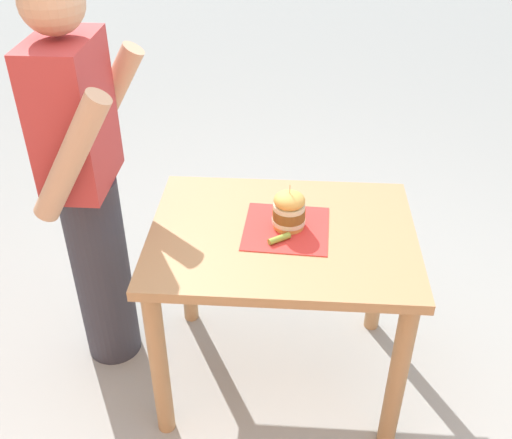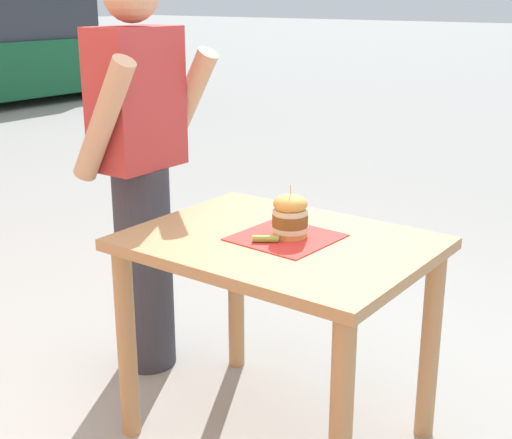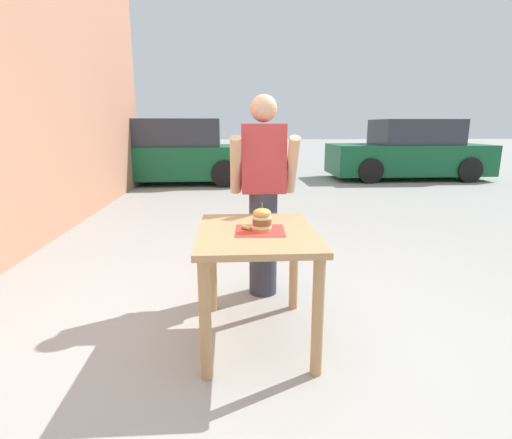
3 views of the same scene
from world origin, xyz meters
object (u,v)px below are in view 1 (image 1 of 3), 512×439
at_px(sandwich, 289,210).
at_px(pickle_spear, 279,239).
at_px(patio_table, 281,261).
at_px(diner_across_table, 87,185).

bearing_deg(sandwich, pickle_spear, 162.46).
height_order(patio_table, pickle_spear, pickle_spear).
distance_m(pickle_spear, diner_across_table, 0.78).
xyz_separation_m(patio_table, pickle_spear, (-0.07, 0.01, 0.16)).
bearing_deg(sandwich, patio_table, 144.76).
xyz_separation_m(sandwich, diner_across_table, (0.07, 0.79, 0.03)).
height_order(patio_table, sandwich, sandwich).
bearing_deg(diner_across_table, patio_table, -97.69).
xyz_separation_m(sandwich, pickle_spear, (-0.10, 0.03, -0.06)).
distance_m(sandwich, diner_across_table, 0.79).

